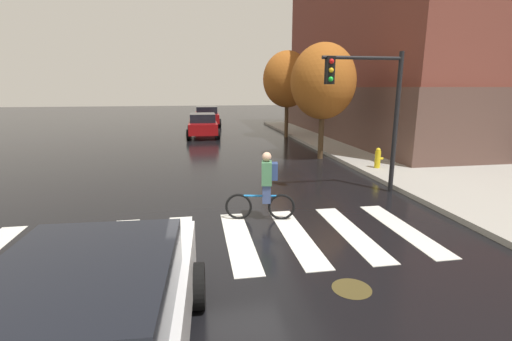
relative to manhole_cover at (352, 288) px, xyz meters
name	(u,v)px	position (x,y,z in m)	size (l,w,h in m)	color
ground_plane	(232,240)	(-1.72, 2.21, 0.00)	(120.00, 120.00, 0.00)	black
crosswalk_stripes	(209,242)	(-2.20, 2.21, 0.00)	(9.40, 3.20, 0.01)	silver
manhole_cover	(352,288)	(0.00, 0.00, 0.00)	(0.64, 0.64, 0.01)	#473D1E
sedan_near	(92,330)	(-3.50, -1.54, 0.82)	(2.33, 4.68, 1.59)	silver
sedan_mid	(203,125)	(-1.88, 19.11, 0.79)	(2.14, 4.46, 1.53)	maroon
sedan_far	(207,116)	(-1.36, 26.20, 0.84)	(2.29, 4.77, 1.64)	maroon
cyclist	(265,187)	(-0.78, 3.31, 0.84)	(1.69, 0.42, 1.69)	black
traffic_light_near	(372,99)	(2.73, 5.08, 2.86)	(2.47, 0.28, 4.20)	black
fire_hydrant	(378,158)	(4.50, 7.71, 0.53)	(0.33, 0.22, 0.78)	gold
street_tree_near	(323,82)	(3.22, 10.60, 3.43)	(2.86, 2.86, 5.09)	#4C3823
street_tree_mid	(287,80)	(3.50, 17.99, 3.68)	(3.07, 3.07, 5.45)	#4C3823
corner_building	(457,27)	(14.30, 16.91, 6.95)	(17.01, 18.95, 14.00)	brown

